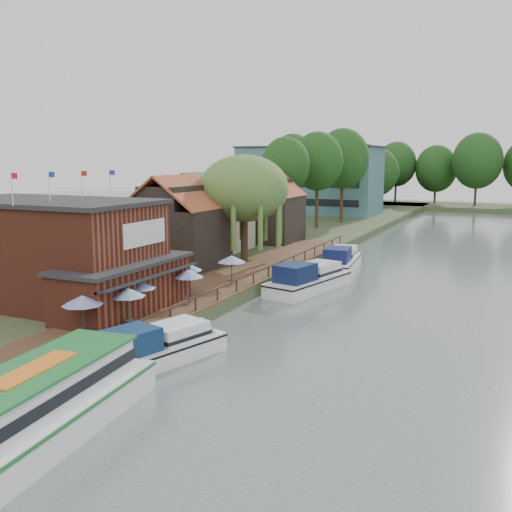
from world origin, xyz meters
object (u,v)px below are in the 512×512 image
at_px(cruiser_2, 341,257).
at_px(swan, 95,422).
at_px(cottage_b, 203,212).
at_px(umbrella_5, 232,270).
at_px(umbrella_3, 189,286).
at_px(umbrella_4, 187,279).
at_px(cottage_a, 177,222).
at_px(umbrella_0, 83,316).
at_px(willow, 244,209).
at_px(cruiser_0, 157,343).
at_px(umbrella_1, 128,307).
at_px(pub, 70,253).
at_px(cruiser_1, 308,276).
at_px(hotel_block, 309,180).
at_px(cottage_c, 269,207).
at_px(umbrella_2, 140,298).
at_px(tour_boat, 24,412).

distance_m(cruiser_2, swan, 37.38).
relative_size(cottage_b, umbrella_5, 4.04).
distance_m(cottage_b, umbrella_3, 24.45).
distance_m(cottage_b, umbrella_4, 21.98).
relative_size(cottage_a, umbrella_5, 3.62).
bearing_deg(umbrella_0, willow, 95.24).
bearing_deg(cruiser_0, cruiser_2, 103.36).
xyz_separation_m(willow, umbrella_1, (3.40, -22.79, -3.93)).
relative_size(cottage_b, umbrella_4, 4.04).
xyz_separation_m(umbrella_4, umbrella_5, (1.47, 4.30, 0.00)).
distance_m(umbrella_0, cruiser_2, 31.18).
xyz_separation_m(pub, cruiser_1, (11.98, 14.91, -3.35)).
distance_m(pub, hotel_block, 71.49).
height_order(pub, umbrella_3, pub).
distance_m(hotel_block, cruiser_1, 59.82).
distance_m(cottage_a, umbrella_0, 21.75).
relative_size(pub, cruiser_2, 1.95).
bearing_deg(willow, umbrella_1, -81.51).
distance_m(hotel_block, umbrella_3, 69.37).
bearing_deg(cruiser_1, pub, -116.17).
bearing_deg(pub, umbrella_5, 53.45).
height_order(cottage_c, umbrella_1, cottage_c).
xyz_separation_m(hotel_block, cottage_a, (7.00, -56.00, -1.90)).
bearing_deg(umbrella_1, pub, 157.99).
distance_m(pub, umbrella_3, 8.41).
bearing_deg(umbrella_2, cottage_a, 114.77).
relative_size(cottage_a, umbrella_3, 3.62).
bearing_deg(cottage_a, umbrella_1, -66.05).
height_order(umbrella_2, umbrella_5, same).
bearing_deg(umbrella_4, tour_boat, -75.45).
bearing_deg(hotel_block, cruiser_0, -76.41).
height_order(cottage_b, umbrella_0, cottage_b).
xyz_separation_m(willow, umbrella_0, (2.33, -25.43, -3.93)).
xyz_separation_m(cottage_a, cottage_b, (-3.00, 10.00, 0.00)).
distance_m(pub, cruiser_1, 19.42).
height_order(hotel_block, umbrella_1, hotel_block).
relative_size(umbrella_4, cruiser_1, 0.22).
bearing_deg(umbrella_3, hotel_block, 102.75).
height_order(pub, cottage_a, cottage_a).
distance_m(pub, umbrella_0, 8.31).
bearing_deg(umbrella_4, swan, -69.98).
bearing_deg(hotel_block, cruiser_2, -66.70).
distance_m(pub, cottage_a, 15.05).
height_order(umbrella_4, swan, umbrella_4).
height_order(umbrella_3, cruiser_0, umbrella_3).
relative_size(pub, cottage_b, 2.08).
bearing_deg(swan, willow, 105.32).
relative_size(umbrella_0, swan, 5.40).
height_order(cottage_a, umbrella_1, cottage_a).
height_order(umbrella_0, umbrella_5, same).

